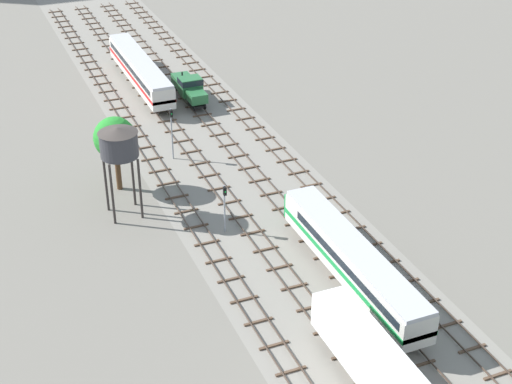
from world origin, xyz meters
name	(u,v)px	position (x,y,z in m)	size (l,w,h in m)	color
ground_plane	(218,158)	(0.00, 56.00, 0.00)	(480.00, 480.00, 0.00)	slate
ballast_bed	(218,158)	(0.00, 56.00, 0.00)	(17.41, 176.00, 0.01)	gray
track_far_left	(156,164)	(-6.71, 57.00, 0.14)	(2.40, 126.00, 0.29)	#47382D
track_left	(195,157)	(-2.24, 57.00, 0.14)	(2.40, 126.00, 0.29)	#47382D
track_centre_left	(233,150)	(2.24, 57.00, 0.14)	(2.40, 126.00, 0.29)	#47382D
track_centre	(270,143)	(6.71, 57.00, 0.14)	(2.40, 126.00, 0.29)	#47382D
freight_boxcar_left_nearest	(376,364)	(-2.23, 18.63, 2.45)	(2.87, 14.00, 3.60)	white
diesel_railcar_centre_left_near	(353,260)	(2.24, 29.96, 2.60)	(2.96, 20.50, 3.80)	beige
shunter_loco_centre_left_mid	(189,87)	(2.24, 72.22, 2.01)	(2.74, 8.46, 3.10)	#286638
passenger_coach_left_midfar	(140,69)	(-2.24, 79.21, 2.61)	(2.96, 22.00, 3.80)	beige
water_tower	(119,143)	(-12.19, 48.43, 7.51)	(3.71, 3.71, 9.10)	#2D2826
signal_post_nearest	(172,128)	(-4.47, 57.78, 3.73)	(0.28, 0.47, 5.92)	gray
signal_post_near	(225,203)	(-4.47, 41.72, 3.13)	(0.28, 0.47, 4.88)	gray
lineside_tree_0	(115,138)	(-11.50, 53.49, 5.65)	(4.22, 4.22, 7.82)	#4C331E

